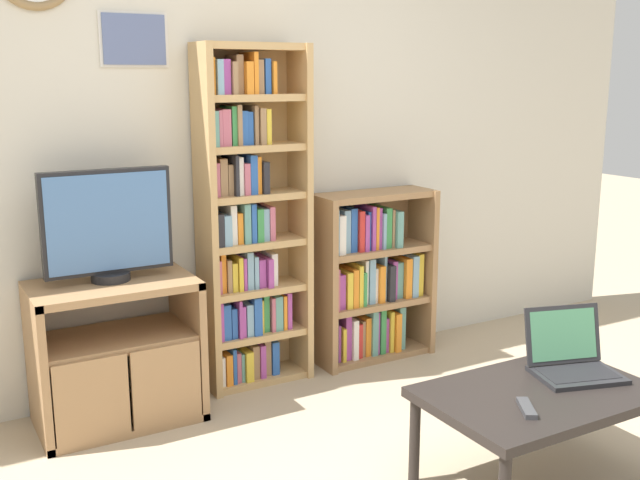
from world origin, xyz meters
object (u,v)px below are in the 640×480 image
at_px(bookshelf_tall, 247,224).
at_px(bookshelf_short, 368,279).
at_px(television, 108,226).
at_px(coffee_table, 538,401).
at_px(tv_stand, 117,353).
at_px(laptop, 571,358).
at_px(remote_near_laptop, 527,408).

height_order(bookshelf_tall, bookshelf_short, bookshelf_tall).
height_order(television, coffee_table, television).
bearing_deg(television, bookshelf_tall, 7.69).
distance_m(tv_stand, television, 0.61).
relative_size(tv_stand, bookshelf_tall, 0.42).
bearing_deg(tv_stand, laptop, -40.88).
xyz_separation_m(bookshelf_tall, remote_near_laptop, (0.38, -1.67, -0.45)).
bearing_deg(coffee_table, tv_stand, 132.79).
xyz_separation_m(television, bookshelf_tall, (0.75, 0.10, -0.08)).
height_order(television, laptop, television).
bearing_deg(tv_stand, television, 85.52).
xyz_separation_m(television, laptop, (1.55, -1.39, -0.47)).
distance_m(bookshelf_tall, coffee_table, 1.72).
distance_m(bookshelf_tall, bookshelf_short, 0.85).
bearing_deg(remote_near_laptop, television, -22.76).
xyz_separation_m(bookshelf_tall, coffee_table, (0.55, -1.55, -0.50)).
xyz_separation_m(bookshelf_short, remote_near_laptop, (-0.38, -1.65, -0.05)).
xyz_separation_m(tv_stand, television, (0.00, 0.04, 0.61)).
distance_m(tv_stand, coffee_table, 1.92).
distance_m(tv_stand, remote_near_laptop, 1.90).
height_order(bookshelf_short, laptop, bookshelf_short).
xyz_separation_m(tv_stand, bookshelf_tall, (0.75, 0.14, 0.53)).
relative_size(tv_stand, bookshelf_short, 0.77).
xyz_separation_m(bookshelf_tall, bookshelf_short, (0.75, -0.01, -0.40)).
distance_m(television, bookshelf_tall, 0.76).
bearing_deg(laptop, tv_stand, 155.70).
relative_size(television, bookshelf_short, 0.60).
xyz_separation_m(television, remote_near_laptop, (1.12, -1.56, -0.53)).
relative_size(bookshelf_tall, coffee_table, 1.97).
bearing_deg(bookshelf_short, television, -176.66).
xyz_separation_m(tv_stand, coffee_table, (1.31, -1.41, 0.02)).
relative_size(television, coffee_table, 0.65).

